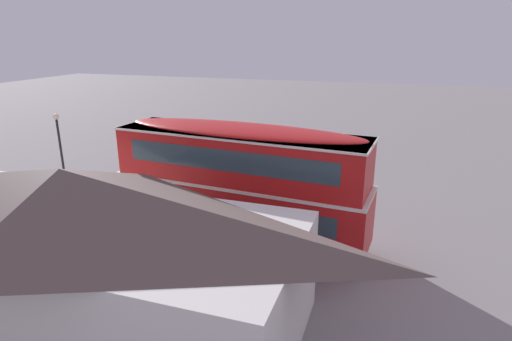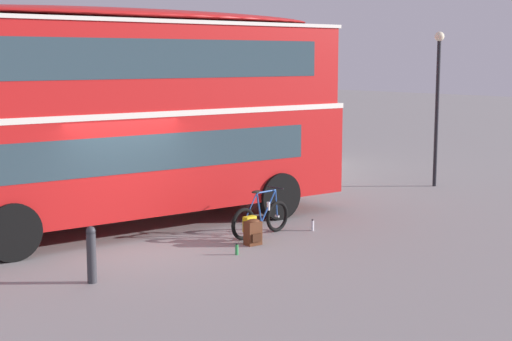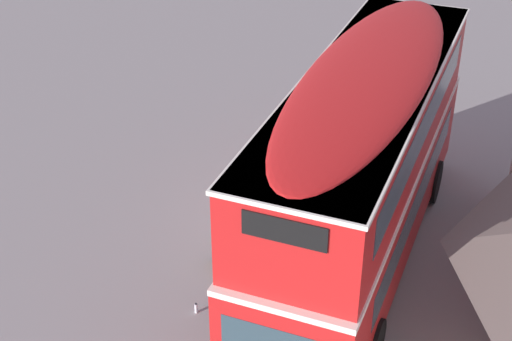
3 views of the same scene
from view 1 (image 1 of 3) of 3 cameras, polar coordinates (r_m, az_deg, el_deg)
ground_plane at (r=18.48m, az=2.23°, el=-7.96°), size 120.00×120.00×0.00m
double_decker_bus at (r=16.59m, az=-2.08°, el=-1.16°), size 10.31×3.43×4.79m
touring_bicycle at (r=20.07m, az=-3.69°, el=-4.65°), size 1.73×0.57×0.99m
backpack_on_ground at (r=20.31m, az=-1.65°, el=-4.63°), size 0.33×0.31×0.53m
water_bottle_green_metal at (r=20.50m, az=0.69°, el=-4.92°), size 0.06×0.06×0.22m
water_bottle_clear_plastic at (r=20.92m, az=-6.46°, el=-4.51°), size 0.07×0.07×0.25m
pub_building at (r=13.52m, az=-23.77°, el=-8.82°), size 13.90×5.93×4.56m
street_lamp at (r=22.45m, az=-24.82°, el=2.66°), size 0.28×0.28×4.50m
kerb_bollard at (r=19.56m, az=8.97°, el=-5.06°), size 0.16×0.16×0.97m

